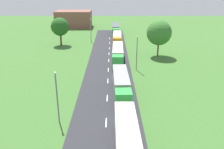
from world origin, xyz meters
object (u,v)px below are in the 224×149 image
object	(u,v)px
tree_oak	(158,33)
truck_fifth	(115,29)
distant_building	(73,19)
truck_lead	(127,147)
truck_fourth	(117,39)
truck_third	(117,54)
lamppost_third	(136,51)
truck_second	(121,85)
lamppost_second	(56,94)
lamppost_fourth	(90,29)
tree_birch	(59,27)

from	to	relation	value
tree_oak	truck_fifth	bearing A→B (deg)	110.97
distant_building	truck_lead	bearing A→B (deg)	-77.99
truck_fourth	truck_fifth	world-z (taller)	truck_fifth
truck_third	truck_fourth	world-z (taller)	truck_third
truck_third	lamppost_third	bearing A→B (deg)	-54.31
distant_building	truck_fifth	bearing A→B (deg)	-43.03
truck_second	truck_fifth	distance (m)	51.85
lamppost_second	lamppost_third	size ratio (longest dim) A/B	0.97
truck_fifth	truck_lead	bearing A→B (deg)	-89.79
truck_third	lamppost_fourth	size ratio (longest dim) A/B	1.83
lamppost_second	tree_oak	bearing A→B (deg)	58.90
truck_second	truck_fourth	world-z (taller)	truck_second
truck_fifth	lamppost_second	distance (m)	60.60
lamppost_second	tree_birch	size ratio (longest dim) A/B	0.88
tree_birch	truck_lead	bearing A→B (deg)	-71.73
truck_lead	truck_second	xyz separation A→B (m)	(-0.11, 16.64, -0.05)
truck_lead	lamppost_fourth	distance (m)	57.09
truck_fourth	lamppost_fourth	bearing A→B (deg)	154.16
truck_lead	truck_third	size ratio (longest dim) A/B	1.06
lamppost_second	tree_oak	world-z (taller)	tree_oak
truck_fourth	truck_fifth	bearing A→B (deg)	90.70
lamppost_second	tree_oak	xyz separation A→B (m)	(19.42, 32.20, 2.02)
truck_lead	tree_birch	world-z (taller)	tree_birch
truck_second	lamppost_fourth	size ratio (longest dim) A/B	1.68
truck_second	lamppost_third	distance (m)	13.88
truck_fifth	tree_oak	size ratio (longest dim) A/B	1.57
truck_third	lamppost_fourth	xyz separation A→B (m)	(-8.15, 21.09, 2.16)
truck_second	tree_oak	distance (m)	26.61
tree_oak	truck_third	bearing A→B (deg)	-152.95
truck_lead	lamppost_third	xyz separation A→B (m)	(3.72, 29.81, 2.11)
lamppost_second	distant_building	distance (m)	77.15
tree_oak	truck_second	bearing A→B (deg)	-113.49
lamppost_second	lamppost_third	world-z (taller)	lamppost_third
truck_third	tree_oak	xyz separation A→B (m)	(10.63, 5.43, 4.03)
truck_lead	tree_oak	bearing A→B (deg)	75.72
truck_lead	lamppost_second	bearing A→B (deg)	136.54
lamppost_fourth	truck_fourth	bearing A→B (deg)	-25.84
truck_third	truck_second	bearing A→B (deg)	-89.56
truck_fourth	tree_birch	bearing A→B (deg)	179.18
truck_third	truck_fifth	world-z (taller)	truck_third
truck_fourth	truck_fifth	xyz separation A→B (m)	(-0.20, 16.11, 0.05)
lamppost_third	lamppost_second	bearing A→B (deg)	-121.00
tree_birch	lamppost_fourth	bearing A→B (deg)	22.92
truck_third	lamppost_third	world-z (taller)	lamppost_third
truck_fifth	distant_building	xyz separation A→B (m)	(-17.88, 16.69, 1.35)
truck_second	truck_third	xyz separation A→B (m)	(-0.14, 18.69, 0.03)
truck_lead	lamppost_second	distance (m)	12.62
truck_fifth	lamppost_third	bearing A→B (deg)	-84.15
truck_third	tree_birch	xyz separation A→B (m)	(-17.13, 17.30, 3.53)
lamppost_third	truck_third	bearing A→B (deg)	125.69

